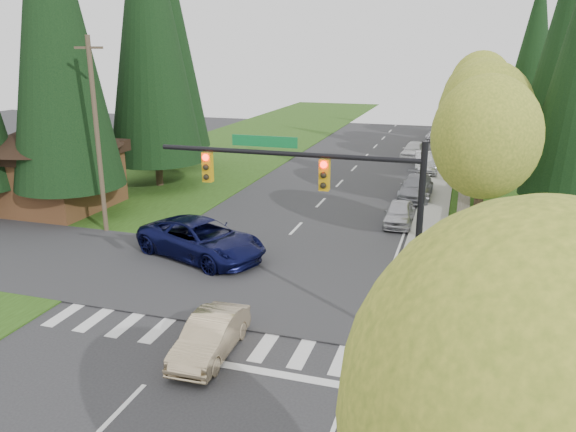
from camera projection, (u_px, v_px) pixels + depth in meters
The scene contains 31 objects.
ground at pixel (143, 387), 16.23m from camera, with size 120.00×120.00×0.00m, color #28282B.
grass_east at pixel (546, 226), 30.76m from camera, with size 14.00×110.00×0.06m, color #264111.
grass_west at pixel (132, 191), 38.21m from camera, with size 14.00×110.00×0.06m, color #264111.
cross_street at pixel (245, 281), 23.53m from camera, with size 120.00×8.00×0.10m, color #28282B.
sidewalk_east at pixel (434, 207), 34.33m from camera, with size 1.80×80.00×0.13m, color gray.
curb_east at pixel (420, 205), 34.57m from camera, with size 0.20×80.00×0.13m, color gray.
stone_wall_north at pixel (465, 176), 41.06m from camera, with size 0.70×40.00×0.70m, color #4C4438.
traffic_signal at pixel (329, 194), 17.64m from camera, with size 8.70×0.37×6.80m.
brown_building at pixel (52, 157), 33.32m from camera, with size 8.40×8.40×5.40m.
utility_pole at pixel (97, 135), 28.42m from camera, with size 1.60×0.24×10.00m.
decid_tree_0 at pixel (486, 137), 24.76m from camera, with size 4.80×4.80×8.37m.
decid_tree_1 at pixel (485, 115), 31.07m from camera, with size 5.20×5.20×8.80m.
decid_tree_2 at pixel (480, 102), 37.48m from camera, with size 5.00×5.00×8.82m.
decid_tree_3 at pixel (480, 97), 43.92m from camera, with size 5.00×5.00×8.55m.
decid_tree_4 at pixel (480, 86), 50.17m from camera, with size 5.40×5.40×9.18m.
decid_tree_5 at pixel (477, 87), 56.78m from camera, with size 4.80×4.80×8.30m.
decid_tree_6 at pixel (477, 80), 63.05m from camera, with size 5.20×5.20×8.86m.
decid_tree_south at pixel (532, 418), 6.56m from camera, with size 4.60×4.60×7.92m.
conifer_w_a at pixel (53, 20), 29.62m from camera, with size 6.12×6.12×19.80m.
conifer_w_b at pixel (59, 41), 34.42m from camera, with size 5.44×5.44×17.80m.
conifer_w_c at pixel (149, 17), 36.50m from camera, with size 6.46×6.46×20.80m.
conifer_w_e at pixel (168, 35), 42.84m from camera, with size 5.78×5.78×18.80m.
conifer_e_b at pixel (573, 27), 39.87m from camera, with size 6.12×6.12×19.80m.
conifer_e_c at pixel (535, 49), 53.37m from camera, with size 5.10×5.10×16.80m.
sedan_champagne at pixel (210, 336), 17.78m from camera, with size 1.36×3.90×1.28m, color #CAB086.
suv_navy at pixel (202, 239), 25.96m from camera, with size 2.97×6.44×1.79m, color #0B0E38.
parked_car_a at pixel (399, 213), 30.92m from camera, with size 1.52×3.79×1.29m, color #B8B8BD.
parked_car_b at pixel (416, 187), 36.36m from camera, with size 1.98×4.87×1.41m, color gray.
parked_car_c at pixel (426, 162), 43.86m from camera, with size 1.64×4.70×1.55m, color #B8B8BD.
parked_car_d at pixel (414, 150), 49.25m from camera, with size 1.77×4.40×1.50m, color silver.
parked_car_e at pixel (437, 134), 59.01m from camera, with size 1.80×4.43×1.28m, color #AFAFB4.
Camera 1 is at (8.24, -12.19, 9.43)m, focal length 35.00 mm.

